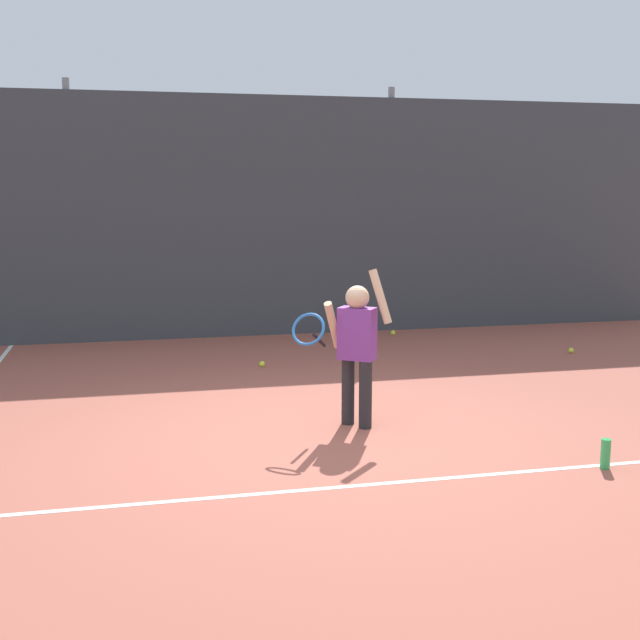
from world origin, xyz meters
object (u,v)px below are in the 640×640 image
tennis_ball_2 (393,333)px  water_bottle (606,454)px  tennis_ball_3 (262,364)px  tennis_ball_0 (571,350)px  tennis_player (355,342)px

tennis_ball_2 → water_bottle: bearing=-91.6°
tennis_ball_3 → tennis_ball_0: bearing=-1.1°
tennis_ball_3 → tennis_player: bearing=-80.3°
tennis_player → tennis_ball_3: bearing=135.6°
water_bottle → tennis_ball_3: size_ratio=3.33×
water_bottle → tennis_ball_2: (0.16, 5.44, -0.08)m
water_bottle → tennis_ball_0: (1.92, 3.79, -0.08)m
tennis_player → tennis_ball_3: (-0.42, 2.45, -0.69)m
tennis_player → water_bottle: bearing=-7.6°
tennis_player → water_bottle: (1.49, -1.41, -0.62)m
water_bottle → tennis_ball_2: size_ratio=3.33×
water_bottle → tennis_ball_0: size_ratio=3.33×
water_bottle → tennis_ball_0: bearing=63.2°
tennis_ball_2 → tennis_ball_3: size_ratio=1.00×
tennis_player → tennis_ball_2: 4.41m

